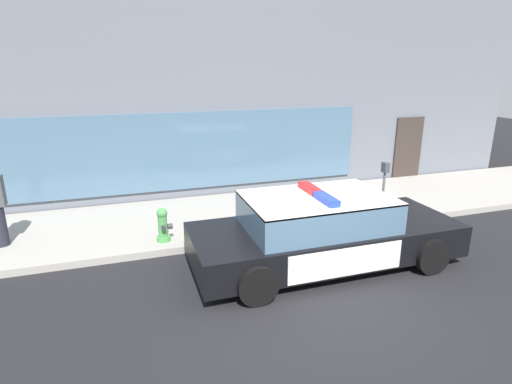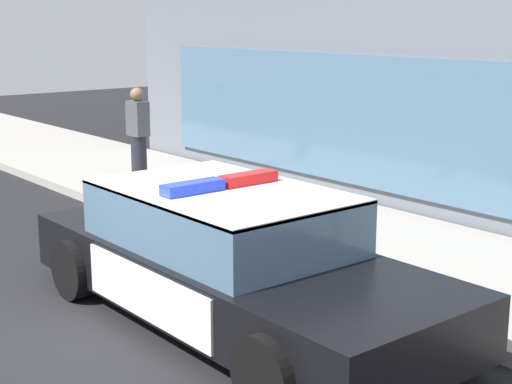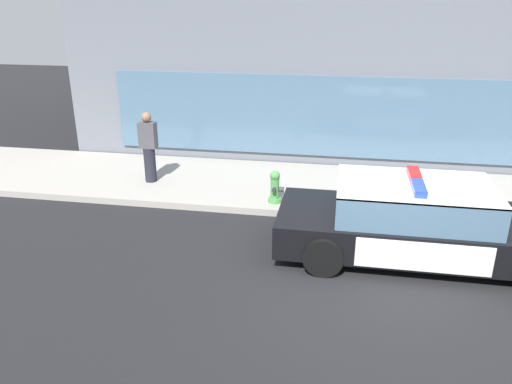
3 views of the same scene
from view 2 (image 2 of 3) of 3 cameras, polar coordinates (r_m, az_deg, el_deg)
ground at (r=8.09m, az=-11.42°, el=-9.83°), size 48.00×48.00×0.00m
sidewalk at (r=10.44m, az=8.59°, el=-4.09°), size 48.00×3.27×0.15m
police_cruiser at (r=7.91m, az=-1.91°, el=-4.86°), size 5.11×2.17×1.49m
fire_hydrant at (r=11.12m, az=-3.77°, el=-0.66°), size 0.34×0.39×0.73m
pedestrian_on_sidewalk at (r=14.08m, az=-8.67°, el=4.18°), size 0.41×0.28×1.71m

